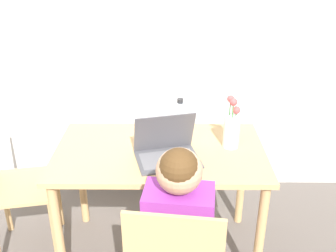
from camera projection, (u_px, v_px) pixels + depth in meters
wall_back at (121, 27)px, 2.70m from camera, size 6.40×0.05×2.50m
dining_table at (160, 165)px, 2.24m from camera, size 1.18×0.68×0.73m
chair_spare at (10, 184)px, 2.35m from camera, size 0.47×0.47×0.92m
person_seated at (180, 224)px, 1.70m from camera, size 0.34×0.45×1.09m
laptop at (166, 148)px, 2.10m from camera, size 0.38×0.32×0.24m
flower_vase at (232, 128)px, 2.19m from camera, size 0.09×0.09×0.30m
water_bottle at (180, 121)px, 2.26m from camera, size 0.06×0.06×0.26m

